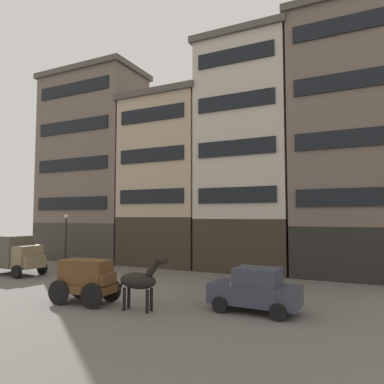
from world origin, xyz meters
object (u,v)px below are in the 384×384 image
Objects in this scene: streetlamp_curbside at (66,232)px; delivery_truck_near at (15,253)px; draft_horse at (140,280)px; pedestrian_officer at (15,253)px; sedan_dark at (255,290)px; cargo_wagon at (86,278)px; fire_hydrant_curbside at (248,274)px.

delivery_truck_near is at bearing -89.68° from streetlamp_curbside.
pedestrian_officer is at bearing 156.90° from draft_horse.
streetlamp_curbside is at bearing 90.32° from delivery_truck_near.
sedan_dark is 0.91× the size of streetlamp_curbside.
delivery_truck_near is 1.08× the size of streetlamp_curbside.
delivery_truck_near is at bearing 162.49° from draft_horse.
streetlamp_curbside is (-10.18, 8.77, 1.52)m from cargo_wagon.
sedan_dark is (7.36, 1.97, -0.23)m from cargo_wagon.
draft_horse is 2.83× the size of fire_hydrant_curbside.
streetlamp_curbside is at bearing 146.26° from draft_horse.
delivery_truck_near is 15.82m from fire_hydrant_curbside.
cargo_wagon is 0.67× the size of delivery_truck_near.
sedan_dark is 22.40m from pedestrian_officer.
sedan_dark reaches higher than fire_hydrant_curbside.
pedestrian_officer is 2.16× the size of fire_hydrant_curbside.
cargo_wagon is 0.73× the size of streetlamp_curbside.
cargo_wagon is at bearing -179.93° from draft_horse.
streetlamp_curbside is at bearing 18.21° from pedestrian_officer.
streetlamp_curbside reaches higher than fire_hydrant_curbside.
streetlamp_curbside is at bearing -179.82° from fire_hydrant_curbside.
cargo_wagon reaches higher than fire_hydrant_curbside.
draft_horse is at bearing -102.65° from fire_hydrant_curbside.
draft_horse is 1.31× the size of pedestrian_officer.
pedestrian_officer is (-17.32, 7.39, -0.29)m from draft_horse.
pedestrian_officer is at bearing 142.34° from delivery_truck_near.
pedestrian_officer is (-21.73, 5.42, 0.07)m from sedan_dark.
draft_horse is at bearing -17.51° from delivery_truck_near.
fire_hydrant_curbside is at bearing 0.18° from streetlamp_curbside.
draft_horse is (2.95, 0.00, 0.12)m from cargo_wagon.
streetlamp_curbside is at bearing 158.80° from sedan_dark.
sedan_dark is at bearing -7.05° from delivery_truck_near.
draft_horse is 9.07m from fire_hydrant_curbside.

